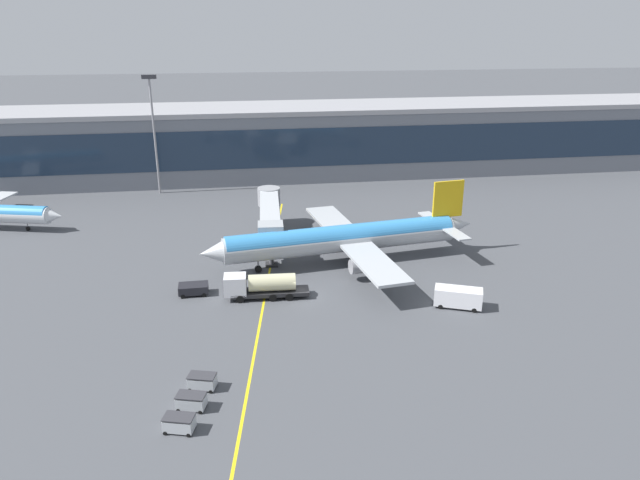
{
  "coord_description": "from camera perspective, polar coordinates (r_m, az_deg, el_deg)",
  "views": [
    {
      "loc": [
        -8.3,
        -68.58,
        33.67
      ],
      "look_at": [
        3.53,
        8.66,
        4.5
      ],
      "focal_mm": 33.21,
      "sensor_mm": 36.0,
      "label": 1
    }
  ],
  "objects": [
    {
      "name": "baggage_cart_1",
      "position": [
        57.56,
        -12.29,
        -14.92
      ],
      "size": [
        2.97,
        2.23,
        1.48
      ],
      "color": "#B2B7BC",
      "rests_on": "ground_plane"
    },
    {
      "name": "apron_lead_in_line",
      "position": [
        78.28,
        -5.27,
        -5.09
      ],
      "size": [
        11.88,
        79.2,
        0.01
      ],
      "primitive_type": "cube",
      "rotation": [
        0.0,
        0.0,
        -0.15
      ],
      "color": "yellow",
      "rests_on": "ground_plane"
    },
    {
      "name": "terminal_building",
      "position": [
        139.04,
        3.08,
        9.73
      ],
      "size": [
        157.54,
        19.81,
        15.63
      ],
      "color": "slate",
      "rests_on": "ground_plane"
    },
    {
      "name": "baggage_cart_2",
      "position": [
        60.03,
        -11.28,
        -13.2
      ],
      "size": [
        2.97,
        2.23,
        1.48
      ],
      "color": "#B2B7BC",
      "rests_on": "ground_plane"
    },
    {
      "name": "jet_bridge",
      "position": [
        94.51,
        -4.86,
        2.63
      ],
      "size": [
        4.93,
        22.52,
        6.51
      ],
      "color": "#B2B7BC",
      "rests_on": "ground_plane"
    },
    {
      "name": "pushback_tug",
      "position": [
        78.97,
        -12.15,
        -4.58
      ],
      "size": [
        3.83,
        2.37,
        1.4
      ],
      "color": "black",
      "rests_on": "ground_plane"
    },
    {
      "name": "ground_plane",
      "position": [
        76.85,
        -1.63,
        -5.52
      ],
      "size": [
        700.0,
        700.0,
        0.0
      ],
      "primitive_type": "plane",
      "color": "#47494F"
    },
    {
      "name": "lavatory_truck",
      "position": [
        75.67,
        13.27,
        -5.34
      ],
      "size": [
        6.24,
        4.36,
        2.5
      ],
      "color": "white",
      "rests_on": "ground_plane"
    },
    {
      "name": "main_airliner",
      "position": [
        86.15,
        2.31,
        0.17
      ],
      "size": [
        41.61,
        33.18,
        11.15
      ],
      "color": "#B2B7BC",
      "rests_on": "ground_plane"
    },
    {
      "name": "apron_light_mast_0",
      "position": [
        124.27,
        -15.74,
        10.54
      ],
      "size": [
        2.8,
        0.5,
        23.69
      ],
      "color": "gray",
      "rests_on": "ground_plane"
    },
    {
      "name": "baggage_cart_0",
      "position": [
        55.16,
        -13.41,
        -16.78
      ],
      "size": [
        2.97,
        2.23,
        1.48
      ],
      "color": "#B2B7BC",
      "rests_on": "ground_plane"
    },
    {
      "name": "fuel_tanker",
      "position": [
        76.3,
        -5.73,
        -4.37
      ],
      "size": [
        10.91,
        3.08,
        3.25
      ],
      "color": "#232326",
      "rests_on": "ground_plane"
    }
  ]
}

